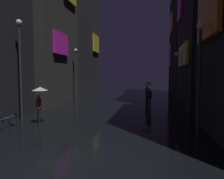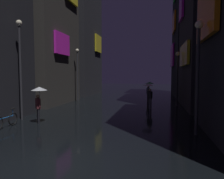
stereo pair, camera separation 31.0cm
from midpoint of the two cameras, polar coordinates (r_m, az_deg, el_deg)
The scene contains 12 objects.
ground_plane at distance 6.84m, azimuth -15.54°, elevation -19.98°, with size 120.00×120.00×0.00m, color black.
building_left_mid at distance 21.54m, azimuth -17.96°, elevation 17.38°, with size 4.25×7.27×15.60m.
building_left_far at distance 30.90m, azimuth -8.66°, elevation 21.53°, with size 4.25×8.09×24.14m.
building_right_far at distance 29.66m, azimuth 22.02°, elevation 20.77°, with size 4.25×8.99×22.89m.
pedestrian_far_right_clear at distance 12.07m, azimuth -19.47°, elevation -1.41°, with size 0.90×0.90×2.12m.
pedestrian_near_crossing_green at distance 20.83m, azimuth 10.98°, elevation 0.96°, with size 0.90×0.90×2.12m.
pedestrian_foreground_left_clear at distance 16.82m, azimuth 10.93°, elevation 0.23°, with size 0.90×0.90×2.12m.
bicycle_parked_at_storefront at distance 12.00m, azimuth -27.39°, elevation -7.85°, with size 0.12×1.82×0.96m.
streetlamp_right_far at distance 18.90m, azimuth 18.58°, elevation 4.84°, with size 0.36×0.36×4.87m.
streetlamp_left_far at distance 21.53m, azimuth -9.44°, elevation 5.89°, with size 0.36×0.36×5.57m.
streetlamp_right_near at distance 10.03m, azimuth 24.18°, elevation 6.71°, with size 0.36×0.36×5.24m.
streetlamp_left_near at distance 13.49m, azimuth -24.16°, elevation 7.96°, with size 0.36×0.36×6.11m.
Camera 2 is at (3.12, -5.48, 2.77)m, focal length 32.00 mm.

